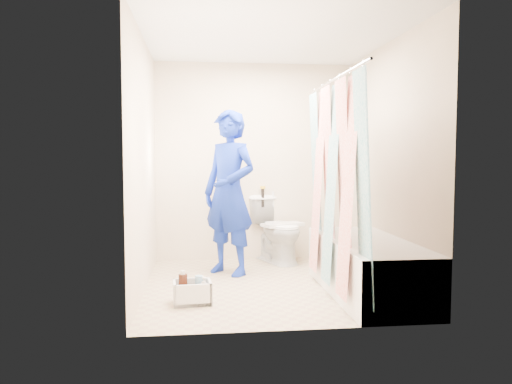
{
  "coord_description": "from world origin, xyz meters",
  "views": [
    {
      "loc": [
        -0.69,
        -4.8,
        1.26
      ],
      "look_at": [
        -0.09,
        0.34,
        0.9
      ],
      "focal_mm": 35.0,
      "sensor_mm": 36.0,
      "label": 1
    }
  ],
  "objects": [
    {
      "name": "toilet",
      "position": [
        0.25,
        1.08,
        0.4
      ],
      "size": [
        0.7,
        0.89,
        0.8
      ],
      "primitive_type": "imported",
      "rotation": [
        0.0,
        0.0,
        0.37
      ],
      "color": "white",
      "rests_on": "ground"
    },
    {
      "name": "bathtub",
      "position": [
        0.85,
        -0.43,
        0.27
      ],
      "size": [
        0.7,
        1.75,
        0.5
      ],
      "color": "white",
      "rests_on": "ground"
    },
    {
      "name": "wall_back",
      "position": [
        0.0,
        1.3,
        1.2
      ],
      "size": [
        2.4,
        0.02,
        2.4
      ],
      "primitive_type": "cube",
      "color": "beige",
      "rests_on": "ground"
    },
    {
      "name": "floor",
      "position": [
        0.0,
        0.0,
        0.0
      ],
      "size": [
        2.6,
        2.6,
        0.0
      ],
      "primitive_type": "plane",
      "color": "tan",
      "rests_on": "ground"
    },
    {
      "name": "tank_internals",
      "position": [
        0.13,
        1.26,
        0.78
      ],
      "size": [
        0.19,
        0.1,
        0.26
      ],
      "color": "black",
      "rests_on": "toilet"
    },
    {
      "name": "wall_front",
      "position": [
        0.0,
        -1.3,
        1.2
      ],
      "size": [
        2.4,
        0.02,
        2.4
      ],
      "primitive_type": "cube",
      "color": "beige",
      "rests_on": "ground"
    },
    {
      "name": "cleaning_caddy",
      "position": [
        -0.74,
        -0.54,
        0.09
      ],
      "size": [
        0.34,
        0.28,
        0.25
      ],
      "rotation": [
        0.0,
        0.0,
        0.07
      ],
      "color": "silver",
      "rests_on": "ground"
    },
    {
      "name": "wall_left",
      "position": [
        -1.2,
        0.0,
        1.2
      ],
      "size": [
        0.02,
        2.6,
        2.4
      ],
      "primitive_type": "cube",
      "color": "beige",
      "rests_on": "ground"
    },
    {
      "name": "wall_right",
      "position": [
        1.2,
        0.0,
        1.2
      ],
      "size": [
        0.02,
        2.6,
        2.4
      ],
      "primitive_type": "cube",
      "color": "beige",
      "rests_on": "ground"
    },
    {
      "name": "plumber",
      "position": [
        -0.36,
        0.53,
        0.88
      ],
      "size": [
        0.76,
        0.75,
        1.77
      ],
      "primitive_type": "imported",
      "rotation": [
        0.0,
        0.0,
        -0.75
      ],
      "color": "#0E1094",
      "rests_on": "ground"
    },
    {
      "name": "tank_lid",
      "position": [
        0.3,
        0.96,
        0.47
      ],
      "size": [
        0.53,
        0.38,
        0.04
      ],
      "primitive_type": "cube",
      "rotation": [
        0.0,
        0.0,
        0.37
      ],
      "color": "white",
      "rests_on": "toilet"
    },
    {
      "name": "shower_curtain",
      "position": [
        0.52,
        -0.43,
        1.02
      ],
      "size": [
        0.06,
        1.75,
        1.8
      ],
      "primitive_type": "cube",
      "color": "white",
      "rests_on": "curtain_rod"
    },
    {
      "name": "curtain_rod",
      "position": [
        0.52,
        -0.43,
        1.95
      ],
      "size": [
        0.02,
        1.9,
        0.02
      ],
      "primitive_type": "cylinder",
      "rotation": [
        1.57,
        0.0,
        0.0
      ],
      "color": "silver",
      "rests_on": "wall_back"
    },
    {
      "name": "ceiling",
      "position": [
        0.0,
        0.0,
        2.4
      ],
      "size": [
        2.4,
        2.6,
        0.02
      ],
      "primitive_type": "cube",
      "color": "silver",
      "rests_on": "wall_back"
    }
  ]
}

